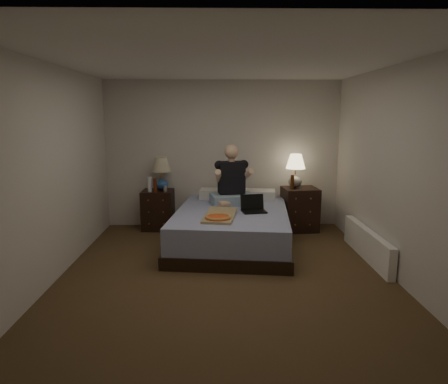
{
  "coord_description": "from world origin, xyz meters",
  "views": [
    {
      "loc": [
        -0.1,
        -4.62,
        1.91
      ],
      "look_at": [
        0.0,
        0.9,
        0.85
      ],
      "focal_mm": 32.0,
      "sensor_mm": 36.0,
      "label": 1
    }
  ],
  "objects_px": {
    "soda_can": "(165,189)",
    "beer_bottle_left": "(155,185)",
    "bed": "(232,228)",
    "water_bottle": "(150,184)",
    "radiator": "(367,244)",
    "beer_bottle_right": "(292,182)",
    "nightstand_right": "(300,209)",
    "nightstand_left": "(158,210)",
    "person": "(232,175)",
    "lamp_left": "(161,174)",
    "laptop": "(254,204)",
    "lamp_right": "(295,171)",
    "pizza_box": "(218,218)"
  },
  "relations": [
    {
      "from": "beer_bottle_left",
      "to": "beer_bottle_right",
      "type": "height_order",
      "value": "beer_bottle_right"
    },
    {
      "from": "radiator",
      "to": "beer_bottle_right",
      "type": "bearing_deg",
      "value": 120.81
    },
    {
      "from": "water_bottle",
      "to": "soda_can",
      "type": "bearing_deg",
      "value": 3.17
    },
    {
      "from": "beer_bottle_right",
      "to": "radiator",
      "type": "relative_size",
      "value": 0.14
    },
    {
      "from": "beer_bottle_right",
      "to": "person",
      "type": "distance_m",
      "value": 1.07
    },
    {
      "from": "radiator",
      "to": "nightstand_left",
      "type": "bearing_deg",
      "value": 153.52
    },
    {
      "from": "lamp_left",
      "to": "radiator",
      "type": "bearing_deg",
      "value": -27.53
    },
    {
      "from": "nightstand_right",
      "to": "radiator",
      "type": "bearing_deg",
      "value": -71.18
    },
    {
      "from": "nightstand_right",
      "to": "person",
      "type": "height_order",
      "value": "person"
    },
    {
      "from": "person",
      "to": "radiator",
      "type": "bearing_deg",
      "value": -40.4
    },
    {
      "from": "pizza_box",
      "to": "nightstand_left",
      "type": "bearing_deg",
      "value": 132.82
    },
    {
      "from": "laptop",
      "to": "lamp_right",
      "type": "bearing_deg",
      "value": 41.79
    },
    {
      "from": "bed",
      "to": "radiator",
      "type": "height_order",
      "value": "bed"
    },
    {
      "from": "person",
      "to": "bed",
      "type": "bearing_deg",
      "value": -103.73
    },
    {
      "from": "water_bottle",
      "to": "laptop",
      "type": "height_order",
      "value": "water_bottle"
    },
    {
      "from": "nightstand_right",
      "to": "beer_bottle_left",
      "type": "xyz_separation_m",
      "value": [
        -2.41,
        -0.04,
        0.42
      ]
    },
    {
      "from": "beer_bottle_left",
      "to": "pizza_box",
      "type": "bearing_deg",
      "value": -52.57
    },
    {
      "from": "soda_can",
      "to": "bed",
      "type": "bearing_deg",
      "value": -36.74
    },
    {
      "from": "bed",
      "to": "water_bottle",
      "type": "xyz_separation_m",
      "value": [
        -1.33,
        0.79,
        0.52
      ]
    },
    {
      "from": "beer_bottle_left",
      "to": "radiator",
      "type": "distance_m",
      "value": 3.38
    },
    {
      "from": "beer_bottle_right",
      "to": "person",
      "type": "bearing_deg",
      "value": -162.2
    },
    {
      "from": "bed",
      "to": "water_bottle",
      "type": "bearing_deg",
      "value": 155.71
    },
    {
      "from": "lamp_right",
      "to": "beer_bottle_left",
      "type": "bearing_deg",
      "value": -177.63
    },
    {
      "from": "pizza_box",
      "to": "radiator",
      "type": "bearing_deg",
      "value": 8.6
    },
    {
      "from": "bed",
      "to": "laptop",
      "type": "xyz_separation_m",
      "value": [
        0.31,
        -0.12,
        0.39
      ]
    },
    {
      "from": "water_bottle",
      "to": "radiator",
      "type": "bearing_deg",
      "value": -23.82
    },
    {
      "from": "soda_can",
      "to": "beer_bottle_left",
      "type": "distance_m",
      "value": 0.18
    },
    {
      "from": "pizza_box",
      "to": "beer_bottle_right",
      "type": "bearing_deg",
      "value": 55.73
    },
    {
      "from": "lamp_left",
      "to": "water_bottle",
      "type": "xyz_separation_m",
      "value": [
        -0.18,
        -0.16,
        -0.16
      ]
    },
    {
      "from": "lamp_right",
      "to": "water_bottle",
      "type": "height_order",
      "value": "lamp_right"
    },
    {
      "from": "nightstand_right",
      "to": "beer_bottle_left",
      "type": "height_order",
      "value": "beer_bottle_left"
    },
    {
      "from": "lamp_right",
      "to": "radiator",
      "type": "xyz_separation_m",
      "value": [
        0.72,
        -1.44,
        -0.8
      ]
    },
    {
      "from": "bed",
      "to": "lamp_left",
      "type": "distance_m",
      "value": 1.64
    },
    {
      "from": "lamp_right",
      "to": "radiator",
      "type": "bearing_deg",
      "value": -63.51
    },
    {
      "from": "nightstand_left",
      "to": "person",
      "type": "xyz_separation_m",
      "value": [
        1.24,
        -0.51,
        0.67
      ]
    },
    {
      "from": "nightstand_left",
      "to": "soda_can",
      "type": "distance_m",
      "value": 0.42
    },
    {
      "from": "pizza_box",
      "to": "person",
      "type": "bearing_deg",
      "value": 85.92
    },
    {
      "from": "water_bottle",
      "to": "laptop",
      "type": "relative_size",
      "value": 0.74
    },
    {
      "from": "nightstand_left",
      "to": "radiator",
      "type": "bearing_deg",
      "value": -24.73
    },
    {
      "from": "soda_can",
      "to": "lamp_left",
      "type": "bearing_deg",
      "value": 116.58
    },
    {
      "from": "laptop",
      "to": "radiator",
      "type": "bearing_deg",
      "value": -27.2
    },
    {
      "from": "water_bottle",
      "to": "person",
      "type": "bearing_deg",
      "value": -15.96
    },
    {
      "from": "beer_bottle_left",
      "to": "beer_bottle_right",
      "type": "distance_m",
      "value": 2.26
    },
    {
      "from": "laptop",
      "to": "lamp_left",
      "type": "bearing_deg",
      "value": 134.26
    },
    {
      "from": "nightstand_right",
      "to": "bed",
      "type": "bearing_deg",
      "value": -151.68
    },
    {
      "from": "nightstand_left",
      "to": "lamp_left",
      "type": "xyz_separation_m",
      "value": [
        0.07,
        0.03,
        0.61
      ]
    },
    {
      "from": "nightstand_left",
      "to": "lamp_left",
      "type": "height_order",
      "value": "lamp_left"
    },
    {
      "from": "laptop",
      "to": "beer_bottle_right",
      "type": "bearing_deg",
      "value": 40.64
    },
    {
      "from": "bed",
      "to": "nightstand_left",
      "type": "relative_size",
      "value": 3.22
    },
    {
      "from": "bed",
      "to": "laptop",
      "type": "distance_m",
      "value": 0.51
    }
  ]
}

